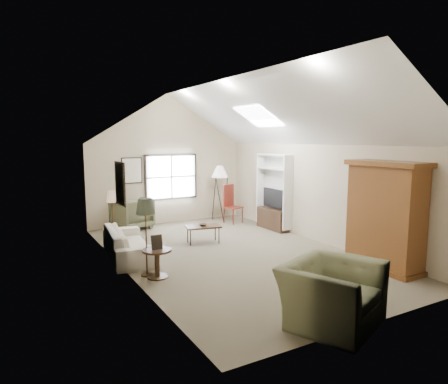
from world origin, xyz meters
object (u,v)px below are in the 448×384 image
armchair_near (332,294)px  side_chair (233,204)px  coffee_table (203,234)px  armchair_far (132,213)px  sofa (128,243)px  side_table (157,263)px  armoire (385,216)px

armchair_near → side_chair: bearing=48.6°
armchair_near → coffee_table: armchair_near is taller
armchair_near → armchair_far: size_ratio=1.36×
sofa → armchair_far: (0.88, 2.75, 0.13)m
sofa → armchair_far: armchair_far is taller
coffee_table → side_chair: bearing=42.0°
armchair_far → side_table: 4.42m
armchair_far → side_chair: side_chair is taller
coffee_table → side_table: size_ratio=1.57×
side_chair → armchair_far: bearing=149.6°
armoire → sofa: bearing=142.3°
armoire → sofa: size_ratio=0.99×
side_table → coffee_table: bearing=44.2°
armchair_near → side_table: size_ratio=2.45×
armchair_far → side_table: (-0.78, -4.35, -0.18)m
armoire → coffee_table: size_ratio=2.51×
armchair_near → side_chair: (2.27, 6.61, 0.16)m
side_table → sofa: bearing=93.6°
side_chair → armchair_near: bearing=-124.7°
side_chair → sofa: bearing=-169.0°
sofa → side_chair: size_ratio=1.85×
armoire → sofa: (-4.34, 3.35, -0.77)m
armoire → side_table: bearing=157.6°
armchair_near → side_table: armchair_near is taller
side_table → side_chair: bearing=43.1°
armoire → coffee_table: bearing=123.1°
sofa → coffee_table: size_ratio=2.55×
armchair_far → side_chair: bearing=148.9°
armoire → armchair_far: size_ratio=2.19×
armchair_near → sofa: bearing=86.9°
armoire → armchair_near: size_ratio=1.61×
sofa → side_table: sofa is taller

